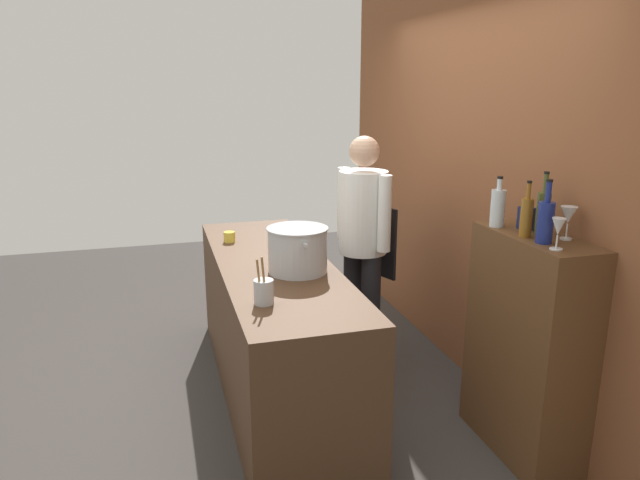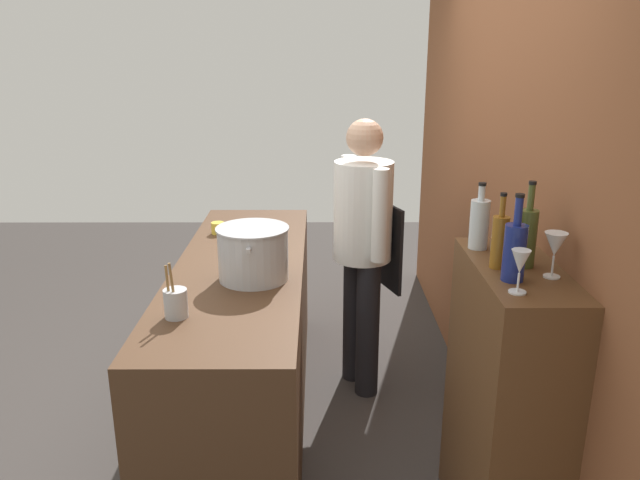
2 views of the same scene
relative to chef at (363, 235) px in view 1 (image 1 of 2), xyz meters
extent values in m
plane|color=#383330|center=(0.26, -0.70, -0.96)|extent=(8.00, 8.00, 0.00)
cube|color=brown|center=(0.26, 0.70, 0.54)|extent=(4.40, 0.10, 3.00)
cube|color=#472D1C|center=(0.26, -0.70, -0.51)|extent=(2.32, 0.70, 0.90)
cube|color=brown|center=(1.27, 0.49, -0.34)|extent=(0.76, 0.32, 1.25)
cylinder|color=black|center=(0.10, 0.03, -0.54)|extent=(0.14, 0.14, 0.84)
cylinder|color=black|center=(-0.09, -0.04, -0.54)|extent=(0.14, 0.14, 0.84)
cylinder|color=white|center=(0.00, 0.00, 0.17)|extent=(0.34, 0.34, 0.58)
cube|color=black|center=(-0.06, 0.16, -0.07)|extent=(0.29, 0.12, 0.52)
cylinder|color=white|center=(0.21, 0.07, 0.19)|extent=(0.09, 0.09, 0.52)
cylinder|color=white|center=(-0.20, -0.08, 0.19)|extent=(0.09, 0.09, 0.52)
sphere|color=tan|center=(0.00, 0.00, 0.59)|extent=(0.21, 0.21, 0.21)
cylinder|color=#B7BABF|center=(0.49, -0.60, 0.07)|extent=(0.36, 0.36, 0.27)
cylinder|color=#B7BABF|center=(0.49, -0.60, 0.21)|extent=(0.37, 0.37, 0.01)
cube|color=#B7BABF|center=(0.29, -0.60, 0.15)|extent=(0.04, 0.02, 0.02)
cube|color=#B7BABF|center=(0.68, -0.60, 0.15)|extent=(0.04, 0.02, 0.02)
cylinder|color=#B7BABF|center=(0.96, -0.89, 0.00)|extent=(0.10, 0.10, 0.13)
cylinder|color=olive|center=(0.98, -0.89, 0.08)|extent=(0.01, 0.03, 0.24)
cylinder|color=olive|center=(0.97, -0.92, 0.07)|extent=(0.04, 0.03, 0.22)
cylinder|color=yellow|center=(-0.32, -0.90, -0.03)|extent=(0.08, 0.08, 0.07)
cylinder|color=silver|center=(1.04, 0.39, 0.38)|extent=(0.08, 0.08, 0.20)
cylinder|color=silver|center=(1.04, 0.39, 0.51)|extent=(0.03, 0.03, 0.06)
cylinder|color=black|center=(1.04, 0.39, 0.55)|extent=(0.03, 0.03, 0.01)
cylinder|color=#475123|center=(1.26, 0.52, 0.39)|extent=(0.07, 0.07, 0.22)
cylinder|color=#475123|center=(1.26, 0.52, 0.55)|extent=(0.02, 0.02, 0.10)
cylinder|color=black|center=(1.26, 0.52, 0.60)|extent=(0.03, 0.03, 0.01)
cylinder|color=navy|center=(1.40, 0.43, 0.38)|extent=(0.08, 0.08, 0.20)
cylinder|color=navy|center=(1.40, 0.43, 0.54)|extent=(0.03, 0.03, 0.10)
cylinder|color=black|center=(1.40, 0.43, 0.59)|extent=(0.03, 0.03, 0.01)
cylinder|color=#8C5919|center=(1.27, 0.41, 0.38)|extent=(0.06, 0.06, 0.20)
cylinder|color=#8C5919|center=(1.27, 0.41, 0.52)|extent=(0.02, 0.02, 0.08)
cylinder|color=black|center=(1.27, 0.41, 0.56)|extent=(0.02, 0.02, 0.01)
cylinder|color=silver|center=(1.52, 0.41, 0.28)|extent=(0.06, 0.06, 0.01)
cylinder|color=silver|center=(1.52, 0.41, 0.32)|extent=(0.01, 0.01, 0.07)
cone|color=silver|center=(1.52, 0.41, 0.39)|extent=(0.06, 0.06, 0.08)
cylinder|color=silver|center=(1.37, 0.58, 0.28)|extent=(0.06, 0.06, 0.01)
cylinder|color=silver|center=(1.37, 0.58, 0.33)|extent=(0.01, 0.01, 0.08)
cone|color=silver|center=(1.37, 0.58, 0.41)|extent=(0.08, 0.08, 0.09)
cube|color=navy|center=(1.14, 0.51, 0.34)|extent=(0.07, 0.07, 0.12)
camera|label=1|loc=(3.78, -1.39, 1.05)|focal=33.02mm
camera|label=2|loc=(3.47, -0.27, 1.08)|focal=34.82mm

